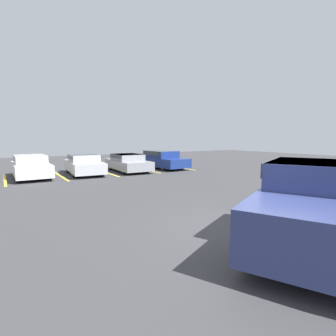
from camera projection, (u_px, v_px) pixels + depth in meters
ground_plane at (261, 234)px, 6.19m from camera, size 60.00×60.00×0.00m
stall_stripe_a at (5, 180)px, 13.99m from camera, size 0.12×4.53×0.01m
stall_stripe_b at (60, 176)px, 15.48m from camera, size 0.12×4.53×0.01m
stall_stripe_c at (106, 172)px, 16.96m from camera, size 0.12×4.53×0.01m
stall_stripe_d at (145, 170)px, 18.45m from camera, size 0.12×4.53×0.01m
stall_stripe_e at (177, 167)px, 19.94m from camera, size 0.12×4.53×0.01m
pickup_truck at (318, 198)px, 5.93m from camera, size 6.29×4.45×1.75m
parked_sedan_a at (31, 166)px, 14.75m from camera, size 1.80×4.32×1.27m
parked_sedan_b at (84, 164)px, 16.16m from camera, size 2.06×4.33×1.21m
parked_sedan_c at (128, 162)px, 17.56m from camera, size 1.95×4.31×1.15m
parked_sedan_d at (162, 159)px, 19.38m from camera, size 2.07×4.78×1.28m
traffic_cone at (332, 187)px, 10.34m from camera, size 0.41×0.41×0.67m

